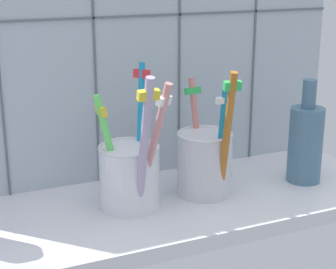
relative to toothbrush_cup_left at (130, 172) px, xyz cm
name	(u,v)px	position (x,y,z in cm)	size (l,w,h in cm)	color
counter_slab	(170,208)	(5.40, -0.45, -5.92)	(64.00, 22.00, 2.00)	silver
tile_wall_back	(135,37)	(5.40, 11.55, 15.58)	(64.00, 2.20, 45.00)	#B2C1CC
toothbrush_cup_left	(130,172)	(0.00, 0.00, 0.00)	(8.49, 11.65, 18.59)	white
toothbrush_cup_right	(205,160)	(10.90, 0.14, -0.04)	(7.63, 12.00, 18.17)	silver
ceramic_vase	(306,142)	(26.27, -1.54, 0.97)	(4.90, 4.90, 15.01)	slate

